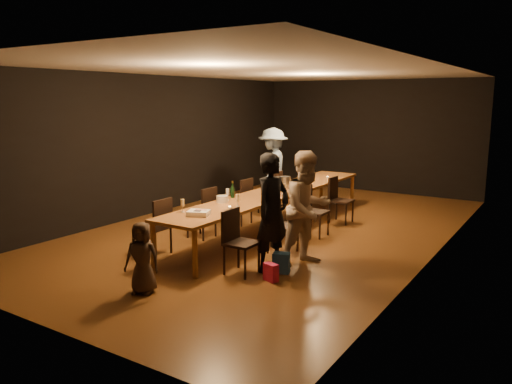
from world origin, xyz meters
The scene contains 30 objects.
ground centered at (0.00, 0.00, 0.00)m, with size 10.00×10.00×0.00m, color #492A12.
room_shell centered at (0.00, 0.00, 2.08)m, with size 6.04×10.04×3.02m.
table centered at (0.00, 0.00, 0.70)m, with size 0.90×6.00×0.75m.
chair_right_0 centered at (0.85, -2.40, 0.47)m, with size 0.42×0.42×0.93m, color black, non-canonical shape.
chair_right_1 centered at (0.85, -1.20, 0.47)m, with size 0.42×0.42×0.93m, color black, non-canonical shape.
chair_right_2 centered at (0.85, 0.00, 0.47)m, with size 0.42×0.42×0.93m, color black, non-canonical shape.
chair_right_3 centered at (0.85, 1.20, 0.47)m, with size 0.42×0.42×0.93m, color black, non-canonical shape.
chair_left_0 centered at (-0.85, -2.40, 0.47)m, with size 0.42×0.42×0.93m, color black, non-canonical shape.
chair_left_1 centered at (-0.85, -1.20, 0.47)m, with size 0.42×0.42×0.93m, color black, non-canonical shape.
chair_left_2 centered at (-0.85, 0.00, 0.47)m, with size 0.42×0.42×0.93m, color black, non-canonical shape.
chair_left_3 centered at (-0.85, 1.20, 0.47)m, with size 0.42×0.42×0.93m, color black, non-canonical shape.
woman_birthday centered at (1.15, -2.04, 0.87)m, with size 0.63×0.42×1.74m, color black.
woman_tan centered at (1.44, -1.51, 0.87)m, with size 0.84×0.66×1.74m, color #CAB198.
man_blue centered at (-1.15, 1.83, 0.92)m, with size 1.19×0.68×1.84m, color #7E9CC3.
child centered at (0.18, -3.69, 0.47)m, with size 0.46×0.30×0.94m, color #3F2F23.
gift_bag_red centered at (1.36, -2.43, 0.12)m, with size 0.21×0.11×0.25m, color #DE2159.
gift_bag_blue centered at (1.32, -2.07, 0.15)m, with size 0.24×0.16×0.30m, color #2965B5.
birthday_cake centered at (0.03, -2.36, 0.79)m, with size 0.39×0.36×0.08m.
plate_stack centered at (-0.25, -1.37, 0.81)m, with size 0.20×0.20×0.11m, color silver.
champagne_bottle centered at (-0.33, -0.95, 0.90)m, with size 0.07×0.07×0.30m, color black, non-canonical shape.
ice_bucket centered at (-0.06, 0.49, 0.86)m, with size 0.20×0.20×0.22m, color #AAABAF.
wineglass_0 centered at (-0.31, -2.32, 0.85)m, with size 0.06×0.06×0.21m, color beige, non-canonical shape.
wineglass_1 centered at (0.17, -1.52, 0.85)m, with size 0.06×0.06×0.21m, color beige, non-canonical shape.
wineglass_2 centered at (-0.27, -1.18, 0.85)m, with size 0.06×0.06×0.21m, color silver, non-canonical shape.
wineglass_3 centered at (0.28, -0.19, 0.85)m, with size 0.06×0.06×0.21m, color beige, non-canonical shape.
wineglass_4 centered at (-0.21, 0.47, 0.85)m, with size 0.06×0.06×0.21m, color silver, non-canonical shape.
wineglass_5 centered at (0.14, 1.05, 0.85)m, with size 0.06×0.06×0.21m, color silver, non-canonical shape.
tealight_near centered at (0.15, -1.71, 0.77)m, with size 0.05×0.05×0.03m, color #B2B7B2.
tealight_mid centered at (0.15, 0.01, 0.77)m, with size 0.05×0.05×0.03m, color #B2B7B2.
tealight_far centered at (0.15, 2.04, 0.77)m, with size 0.05×0.05×0.03m, color #B2B7B2.
Camera 1 is at (4.74, -8.08, 2.48)m, focal length 35.00 mm.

